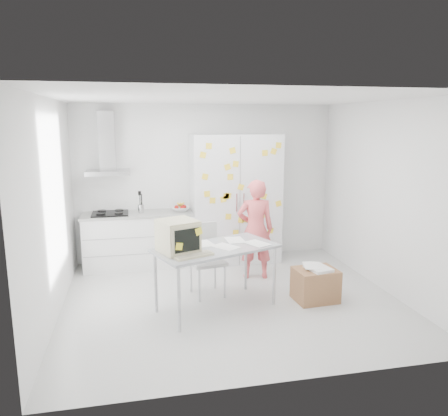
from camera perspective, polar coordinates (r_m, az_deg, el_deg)
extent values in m
cube|color=silver|center=(6.15, 0.96, -11.91)|extent=(4.50, 4.00, 0.02)
cube|color=white|center=(7.69, -2.33, 3.32)|extent=(4.50, 0.02, 2.70)
cube|color=white|center=(5.70, -21.63, -0.27)|extent=(0.02, 4.00, 2.70)
cube|color=white|center=(6.62, 20.35, 1.34)|extent=(0.02, 4.00, 2.70)
cube|color=white|center=(5.66, 1.05, 14.19)|extent=(4.50, 4.00, 0.02)
cube|color=white|center=(7.48, -11.01, -4.23)|extent=(1.80, 0.60, 0.88)
cube|color=gray|center=(7.15, -11.01, -3.79)|extent=(1.76, 0.01, 0.01)
cube|color=gray|center=(7.22, -10.92, -5.94)|extent=(1.76, 0.01, 0.01)
cube|color=#9E9E99|center=(7.37, -11.14, -0.79)|extent=(1.84, 0.63, 0.04)
cube|color=black|center=(7.37, -14.65, -0.74)|extent=(0.58, 0.50, 0.03)
cylinder|color=black|center=(7.26, -15.80, -0.74)|extent=(0.14, 0.14, 0.02)
cylinder|color=black|center=(7.24, -13.60, -0.65)|extent=(0.14, 0.14, 0.02)
cylinder|color=black|center=(7.49, -15.69, -0.37)|extent=(0.14, 0.14, 0.02)
cylinder|color=black|center=(7.48, -13.55, -0.28)|extent=(0.14, 0.14, 0.02)
cylinder|color=silver|center=(7.35, -10.78, -0.08)|extent=(0.10, 0.10, 0.14)
cylinder|color=black|center=(7.34, -10.93, 0.69)|extent=(0.01, 0.01, 0.30)
cylinder|color=black|center=(7.32, -10.67, 0.67)|extent=(0.01, 0.01, 0.30)
cylinder|color=black|center=(7.35, -10.77, 0.71)|extent=(0.01, 0.01, 0.30)
cube|color=black|center=(7.32, -10.97, 1.92)|extent=(0.05, 0.01, 0.07)
imported|color=white|center=(7.40, -5.74, -0.12)|extent=(0.31, 0.31, 0.08)
sphere|color=#B2140F|center=(7.41, -6.22, 0.09)|extent=(0.08, 0.08, 0.08)
sphere|color=#B2140F|center=(7.35, -5.46, 0.02)|extent=(0.08, 0.08, 0.08)
sphere|color=#B2140F|center=(7.44, -5.24, 0.16)|extent=(0.08, 0.08, 0.08)
cylinder|color=yellow|center=(7.40, -5.92, 0.45)|extent=(0.09, 0.17, 0.10)
cylinder|color=yellow|center=(7.40, -5.72, 0.45)|extent=(0.04, 0.17, 0.10)
cylinder|color=yellow|center=(7.41, -5.53, 0.46)|extent=(0.08, 0.17, 0.10)
cube|color=silver|center=(7.32, -14.89, 4.52)|extent=(0.70, 0.48, 0.07)
cube|color=silver|center=(7.40, -15.04, 8.47)|extent=(0.26, 0.24, 0.95)
cube|color=silver|center=(7.50, 1.49, 1.20)|extent=(1.50, 0.65, 2.20)
cube|color=slate|center=(7.19, 2.10, 0.75)|extent=(0.01, 0.01, 2.16)
cube|color=silver|center=(7.17, 1.66, 0.72)|extent=(0.02, 0.02, 0.30)
cube|color=silver|center=(7.19, 2.58, 0.75)|extent=(0.02, 0.02, 0.30)
cube|color=yellow|center=(7.20, 5.37, 7.17)|extent=(0.10, 0.00, 0.10)
cube|color=yellow|center=(7.24, 6.51, 7.37)|extent=(0.12, 0.00, 0.12)
cube|color=yellow|center=(7.38, 7.14, 0.58)|extent=(0.12, 0.00, 0.12)
cube|color=yellow|center=(7.12, 0.29, 1.56)|extent=(0.10, 0.00, 0.10)
cube|color=yellow|center=(7.15, 2.21, 2.75)|extent=(0.12, 0.00, 0.12)
cube|color=yellow|center=(7.33, 4.94, -1.01)|extent=(0.12, 0.00, 0.12)
cube|color=yellow|center=(7.19, 0.57, -1.13)|extent=(0.10, 0.00, 0.10)
cube|color=yellow|center=(7.05, 1.12, 7.52)|extent=(0.12, 0.00, 0.12)
cube|color=yellow|center=(7.27, 2.79, -1.48)|extent=(0.12, 0.00, 0.12)
cube|color=yellow|center=(7.28, 5.24, 1.57)|extent=(0.12, 0.00, 0.12)
cube|color=yellow|center=(7.29, 4.29, -0.41)|extent=(0.10, 0.00, 0.10)
cube|color=yellow|center=(7.06, 0.47, 5.38)|extent=(0.12, 0.00, 0.12)
cube|color=yellow|center=(7.08, -1.51, 0.99)|extent=(0.10, 0.00, 0.10)
cube|color=yellow|center=(7.05, -2.23, 1.85)|extent=(0.10, 0.00, 0.10)
cube|color=yellow|center=(6.96, -2.77, 6.94)|extent=(0.11, 0.00, 0.11)
cube|color=yellow|center=(7.28, 1.55, -3.25)|extent=(0.10, 0.00, 0.10)
cube|color=yellow|center=(7.12, 0.56, 1.62)|extent=(0.11, 0.00, 0.11)
cube|color=yellow|center=(7.44, 6.09, -2.93)|extent=(0.11, 0.00, 0.11)
cube|color=yellow|center=(7.26, 7.14, 8.13)|extent=(0.10, 0.00, 0.10)
cube|color=yellow|center=(7.08, 0.82, 4.08)|extent=(0.10, 0.00, 0.10)
cube|color=yellow|center=(7.12, -0.10, 1.14)|extent=(0.11, 0.00, 0.11)
cube|color=yellow|center=(7.36, 3.43, -3.66)|extent=(0.10, 0.00, 0.10)
cube|color=yellow|center=(6.97, -1.99, 8.10)|extent=(0.10, 0.00, 0.10)
cube|color=yellow|center=(7.00, -2.49, 4.11)|extent=(0.12, 0.00, 0.12)
cube|color=yellow|center=(7.33, 4.41, -1.71)|extent=(0.11, 0.00, 0.11)
cube|color=yellow|center=(7.08, 1.54, 5.78)|extent=(0.11, 0.00, 0.11)
cube|color=yellow|center=(7.23, 4.17, 2.24)|extent=(0.11, 0.00, 0.11)
cube|color=yellow|center=(7.25, 2.24, -1.59)|extent=(0.11, 0.00, 0.11)
imported|color=#F15E61|center=(6.75, 4.12, -2.79)|extent=(0.61, 0.45, 1.55)
cube|color=#9EA2A9|center=(5.60, -1.05, -5.27)|extent=(1.72, 1.28, 0.03)
cylinder|color=#B3B3B8|center=(5.15, -5.90, -11.82)|extent=(0.05, 0.05, 0.80)
cylinder|color=#B3B3B8|center=(5.88, 6.58, -8.84)|extent=(0.05, 0.05, 0.80)
cylinder|color=#B3B3B8|center=(5.69, -8.92, -9.62)|extent=(0.05, 0.05, 0.80)
cylinder|color=#B3B3B8|center=(6.36, 2.85, -7.22)|extent=(0.05, 0.05, 0.80)
cube|color=beige|center=(5.38, -6.06, -3.65)|extent=(0.55, 0.56, 0.40)
cube|color=beige|center=(5.18, -4.88, -4.21)|extent=(0.38, 0.16, 0.35)
cube|color=black|center=(5.17, -4.82, -4.23)|extent=(0.31, 0.13, 0.28)
cube|color=yellow|center=(5.13, -5.87, -5.02)|extent=(0.10, 0.04, 0.10)
cube|color=yellow|center=(5.21, -3.31, -3.07)|extent=(0.10, 0.04, 0.10)
cube|color=beige|center=(5.21, -4.02, -6.22)|extent=(0.51, 0.33, 0.03)
cube|color=gray|center=(5.20, -4.02, -6.05)|extent=(0.46, 0.27, 0.01)
cube|color=white|center=(5.61, 0.21, -5.06)|extent=(0.38, 0.40, 0.00)
cube|color=white|center=(5.90, 1.45, -4.20)|extent=(0.24, 0.33, 0.00)
cube|color=white|center=(5.75, 4.33, -4.62)|extent=(0.36, 0.40, 0.00)
cube|color=white|center=(5.75, -2.70, -4.65)|extent=(0.30, 0.37, 0.00)
cube|color=beige|center=(6.13, -2.18, -7.04)|extent=(0.53, 0.53, 0.04)
cube|color=beige|center=(6.24, -2.85, -4.12)|extent=(0.43, 0.11, 0.50)
cylinder|color=#BBBBC0|center=(5.99, -3.23, -10.06)|extent=(0.04, 0.04, 0.47)
cylinder|color=#BBBBC0|center=(6.11, 0.08, -9.61)|extent=(0.04, 0.04, 0.47)
cylinder|color=#BBBBC0|center=(6.32, -4.33, -8.93)|extent=(0.04, 0.04, 0.47)
cylinder|color=#BBBBC0|center=(6.44, -1.18, -8.52)|extent=(0.04, 0.04, 0.47)
cube|color=#9D6C44|center=(6.16, 11.84, -9.79)|extent=(0.58, 0.48, 0.44)
cube|color=white|center=(6.07, 12.22, -7.70)|extent=(0.33, 0.40, 0.04)
cube|color=white|center=(6.10, 11.47, -7.37)|extent=(0.30, 0.38, 0.00)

